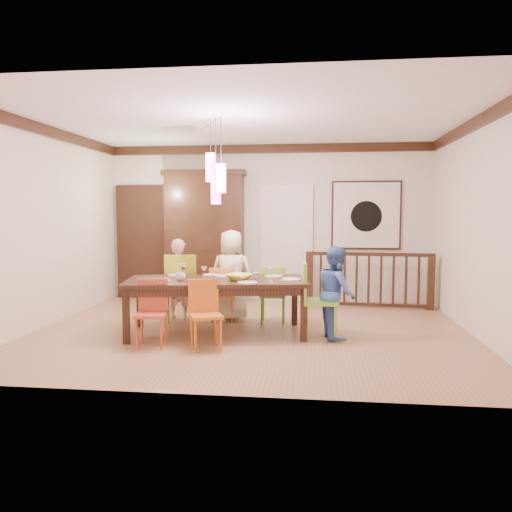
# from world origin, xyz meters

# --- Properties ---
(floor) EXTENTS (6.00, 6.00, 0.00)m
(floor) POSITION_xyz_m (0.00, 0.00, 0.00)
(floor) COLOR olive
(floor) RESTS_ON ground
(ceiling) EXTENTS (6.00, 6.00, 0.00)m
(ceiling) POSITION_xyz_m (0.00, 0.00, 2.90)
(ceiling) COLOR white
(ceiling) RESTS_ON wall_back
(wall_back) EXTENTS (6.00, 0.00, 6.00)m
(wall_back) POSITION_xyz_m (0.00, 2.50, 1.45)
(wall_back) COLOR beige
(wall_back) RESTS_ON floor
(wall_left) EXTENTS (0.00, 5.00, 5.00)m
(wall_left) POSITION_xyz_m (-3.00, 0.00, 1.45)
(wall_left) COLOR beige
(wall_left) RESTS_ON floor
(wall_right) EXTENTS (0.00, 5.00, 5.00)m
(wall_right) POSITION_xyz_m (3.00, 0.00, 1.45)
(wall_right) COLOR beige
(wall_right) RESTS_ON floor
(crown_molding) EXTENTS (6.00, 5.00, 0.16)m
(crown_molding) POSITION_xyz_m (0.00, 0.00, 2.82)
(crown_molding) COLOR black
(crown_molding) RESTS_ON wall_back
(panel_door) EXTENTS (1.04, 0.07, 2.24)m
(panel_door) POSITION_xyz_m (-2.40, 2.45, 1.05)
(panel_door) COLOR black
(panel_door) RESTS_ON wall_back
(white_doorway) EXTENTS (0.97, 0.05, 2.22)m
(white_doorway) POSITION_xyz_m (0.35, 2.46, 1.05)
(white_doorway) COLOR silver
(white_doorway) RESTS_ON wall_back
(painting) EXTENTS (1.25, 0.06, 1.25)m
(painting) POSITION_xyz_m (1.80, 2.46, 1.60)
(painting) COLOR black
(painting) RESTS_ON wall_back
(pendant_cluster) EXTENTS (0.27, 0.21, 1.14)m
(pendant_cluster) POSITION_xyz_m (-0.44, -0.23, 2.11)
(pendant_cluster) COLOR #FF4CB9
(pendant_cluster) RESTS_ON ceiling
(dining_table) EXTENTS (2.55, 1.48, 0.75)m
(dining_table) POSITION_xyz_m (-0.44, -0.23, 0.68)
(dining_table) COLOR black
(dining_table) RESTS_ON floor
(chair_far_left) EXTENTS (0.54, 0.54, 1.03)m
(chair_far_left) POSITION_xyz_m (-1.12, 0.50, 0.59)
(chair_far_left) COLOR #9DA81E
(chair_far_left) RESTS_ON floor
(chair_far_mid) EXTENTS (0.41, 0.41, 0.83)m
(chair_far_mid) POSITION_xyz_m (-0.50, 0.59, 0.48)
(chair_far_mid) COLOR orange
(chair_far_mid) RESTS_ON floor
(chair_far_right) EXTENTS (0.40, 0.40, 0.86)m
(chair_far_right) POSITION_xyz_m (0.26, 0.55, 0.49)
(chair_far_right) COLOR #6FA82C
(chair_far_right) RESTS_ON floor
(chair_near_left) EXTENTS (0.42, 0.42, 0.82)m
(chair_near_left) POSITION_xyz_m (-1.12, -0.97, 0.47)
(chair_near_left) COLOR #B84328
(chair_near_left) RESTS_ON floor
(chair_near_mid) EXTENTS (0.49, 0.49, 0.83)m
(chair_near_mid) POSITION_xyz_m (-0.43, -0.97, 0.48)
(chair_near_mid) COLOR #C75D17
(chair_near_mid) RESTS_ON floor
(chair_end_right) EXTENTS (0.48, 0.48, 1.00)m
(chair_end_right) POSITION_xyz_m (0.95, -0.31, 0.57)
(chair_end_right) COLOR #72B836
(chair_end_right) RESTS_ON floor
(china_hutch) EXTENTS (1.54, 0.46, 2.43)m
(china_hutch) POSITION_xyz_m (-1.16, 2.30, 1.22)
(china_hutch) COLOR black
(china_hutch) RESTS_ON floor
(balustrade) EXTENTS (2.19, 0.28, 0.96)m
(balustrade) POSITION_xyz_m (1.81, 1.95, 0.50)
(balustrade) COLOR black
(balustrade) RESTS_ON floor
(person_far_left) EXTENTS (0.50, 0.36, 1.25)m
(person_far_left) POSITION_xyz_m (-1.21, 0.62, 0.63)
(person_far_left) COLOR #FFC2C2
(person_far_left) RESTS_ON floor
(person_far_mid) EXTENTS (0.72, 0.51, 1.39)m
(person_far_mid) POSITION_xyz_m (-0.38, 0.63, 0.69)
(person_far_mid) COLOR beige
(person_far_mid) RESTS_ON floor
(person_end_right) EXTENTS (0.57, 0.67, 1.22)m
(person_end_right) POSITION_xyz_m (1.16, -0.27, 0.61)
(person_end_right) COLOR #4066B5
(person_end_right) RESTS_ON floor
(serving_bowl) EXTENTS (0.44, 0.44, 0.08)m
(serving_bowl) POSITION_xyz_m (-0.12, -0.29, 0.79)
(serving_bowl) COLOR gold
(serving_bowl) RESTS_ON dining_table
(small_bowl) EXTENTS (0.23, 0.23, 0.06)m
(small_bowl) POSITION_xyz_m (-0.55, -0.16, 0.78)
(small_bowl) COLOR white
(small_bowl) RESTS_ON dining_table
(cup_left) EXTENTS (0.18, 0.18, 0.11)m
(cup_left) POSITION_xyz_m (-0.89, -0.43, 0.80)
(cup_left) COLOR silver
(cup_left) RESTS_ON dining_table
(cup_right) EXTENTS (0.10, 0.10, 0.08)m
(cup_right) POSITION_xyz_m (0.08, -0.06, 0.79)
(cup_right) COLOR silver
(cup_right) RESTS_ON dining_table
(plate_far_left) EXTENTS (0.26, 0.26, 0.01)m
(plate_far_left) POSITION_xyz_m (-1.08, 0.07, 0.76)
(plate_far_left) COLOR white
(plate_far_left) RESTS_ON dining_table
(plate_far_mid) EXTENTS (0.26, 0.26, 0.01)m
(plate_far_mid) POSITION_xyz_m (-0.42, 0.08, 0.76)
(plate_far_mid) COLOR white
(plate_far_mid) RESTS_ON dining_table
(plate_far_right) EXTENTS (0.26, 0.26, 0.01)m
(plate_far_right) POSITION_xyz_m (0.31, 0.13, 0.76)
(plate_far_right) COLOR white
(plate_far_right) RESTS_ON dining_table
(plate_near_left) EXTENTS (0.26, 0.26, 0.01)m
(plate_near_left) POSITION_xyz_m (-1.15, -0.49, 0.76)
(plate_near_left) COLOR white
(plate_near_left) RESTS_ON dining_table
(plate_near_mid) EXTENTS (0.26, 0.26, 0.01)m
(plate_near_mid) POSITION_xyz_m (0.03, -0.56, 0.76)
(plate_near_mid) COLOR white
(plate_near_mid) RESTS_ON dining_table
(plate_end_right) EXTENTS (0.26, 0.26, 0.01)m
(plate_end_right) POSITION_xyz_m (0.56, -0.18, 0.76)
(plate_end_right) COLOR white
(plate_end_right) RESTS_ON dining_table
(wine_glass_a) EXTENTS (0.08, 0.08, 0.19)m
(wine_glass_a) POSITION_xyz_m (-0.94, -0.06, 0.84)
(wine_glass_a) COLOR #590C19
(wine_glass_a) RESTS_ON dining_table
(wine_glass_b) EXTENTS (0.08, 0.08, 0.19)m
(wine_glass_b) POSITION_xyz_m (-0.26, -0.05, 0.84)
(wine_glass_b) COLOR silver
(wine_glass_b) RESTS_ON dining_table
(wine_glass_c) EXTENTS (0.08, 0.08, 0.19)m
(wine_glass_c) POSITION_xyz_m (-0.57, -0.43, 0.84)
(wine_glass_c) COLOR #590C19
(wine_glass_c) RESTS_ON dining_table
(wine_glass_d) EXTENTS (0.08, 0.08, 0.19)m
(wine_glass_d) POSITION_xyz_m (0.32, -0.43, 0.84)
(wine_glass_d) COLOR silver
(wine_glass_d) RESTS_ON dining_table
(napkin) EXTENTS (0.18, 0.14, 0.01)m
(napkin) POSITION_xyz_m (-0.51, -0.58, 0.76)
(napkin) COLOR #D83359
(napkin) RESTS_ON dining_table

